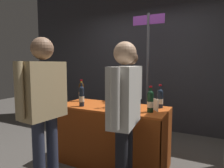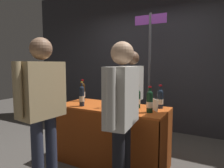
{
  "view_description": "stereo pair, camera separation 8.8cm",
  "coord_description": "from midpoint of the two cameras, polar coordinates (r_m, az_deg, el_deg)",
  "views": [
    {
      "loc": [
        1.15,
        -2.32,
        1.36
      ],
      "look_at": [
        0.0,
        0.0,
        1.1
      ],
      "focal_mm": 31.55,
      "sensor_mm": 36.0,
      "label": 1
    },
    {
      "loc": [
        1.23,
        -2.28,
        1.36
      ],
      "look_at": [
        0.0,
        0.0,
        1.1
      ],
      "focal_mm": 31.55,
      "sensor_mm": 36.0,
      "label": 2
    }
  ],
  "objects": [
    {
      "name": "display_bottle_2",
      "position": [
        2.35,
        10.01,
        -4.85
      ],
      "size": [
        0.08,
        0.08,
        0.31
      ],
      "color": "black",
      "rests_on": "tasting_table"
    },
    {
      "name": "tasting_table",
      "position": [
        2.72,
        -0.94,
        -11.87
      ],
      "size": [
        1.47,
        0.64,
        0.8
      ],
      "color": "#B74C19",
      "rests_on": "ground_plane"
    },
    {
      "name": "display_bottle_3",
      "position": [
        2.6,
        12.82,
        -3.99
      ],
      "size": [
        0.08,
        0.08,
        0.3
      ],
      "color": "#192333",
      "rests_on": "tasting_table"
    },
    {
      "name": "wine_glass_near_vendor",
      "position": [
        2.74,
        3.05,
        -4.01
      ],
      "size": [
        0.07,
        0.07,
        0.13
      ],
      "color": "silver",
      "rests_on": "tasting_table"
    },
    {
      "name": "vendor_presenter",
      "position": [
        3.15,
        4.71,
        -1.98
      ],
      "size": [
        0.22,
        0.62,
        1.56
      ],
      "rotation": [
        0.0,
        0.0,
        -1.6
      ],
      "color": "#4C4233",
      "rests_on": "ground_plane"
    },
    {
      "name": "back_partition",
      "position": [
        4.22,
        10.07,
        8.09
      ],
      "size": [
        6.15,
        0.12,
        3.08
      ],
      "primitive_type": "cube",
      "color": "#2D2D33",
      "rests_on": "ground_plane"
    },
    {
      "name": "taster_foreground_right",
      "position": [
        1.89,
        2.34,
        -6.95
      ],
      "size": [
        0.26,
        0.64,
        1.57
      ],
      "rotation": [
        0.0,
        0.0,
        1.69
      ],
      "color": "black",
      "rests_on": "ground_plane"
    },
    {
      "name": "taster_foreground_left",
      "position": [
        2.14,
        -20.21,
        -4.87
      ],
      "size": [
        0.25,
        0.61,
        1.63
      ],
      "rotation": [
        0.0,
        0.0,
        1.47
      ],
      "color": "#2D3347",
      "rests_on": "ground_plane"
    },
    {
      "name": "display_bottle_1",
      "position": [
        2.66,
        -9.73,
        -3.43
      ],
      "size": [
        0.07,
        0.07,
        0.33
      ],
      "color": "#192333",
      "rests_on": "tasting_table"
    },
    {
      "name": "featured_wine_bottle",
      "position": [
        2.56,
        6.57,
        -4.14
      ],
      "size": [
        0.07,
        0.07,
        0.3
      ],
      "color": "black",
      "rests_on": "tasting_table"
    },
    {
      "name": "flower_vase",
      "position": [
        2.55,
        -1.29,
        -4.07
      ],
      "size": [
        0.09,
        0.09,
        0.39
      ],
      "color": "slate",
      "rests_on": "tasting_table"
    },
    {
      "name": "ground_plane",
      "position": [
        2.93,
        -0.92,
        -21.93
      ],
      "size": [
        12.0,
        12.0,
        0.0
      ],
      "primitive_type": "plane",
      "color": "#514C47"
    },
    {
      "name": "brochure_stand",
      "position": [
        2.46,
        11.44,
        -5.87
      ],
      "size": [
        0.12,
        0.15,
        0.14
      ],
      "primitive_type": "cube",
      "rotation": [
        0.07,
        0.0,
        2.24
      ],
      "color": "silver",
      "rests_on": "tasting_table"
    },
    {
      "name": "booth_signpost",
      "position": [
        3.52,
        9.56,
        5.73
      ],
      "size": [
        0.55,
        0.04,
        2.23
      ],
      "color": "#47474C",
      "rests_on": "ground_plane"
    },
    {
      "name": "display_bottle_0",
      "position": [
        3.04,
        -9.67,
        -2.17
      ],
      "size": [
        0.08,
        0.08,
        0.33
      ],
      "color": "#38230F",
      "rests_on": "tasting_table"
    }
  ]
}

